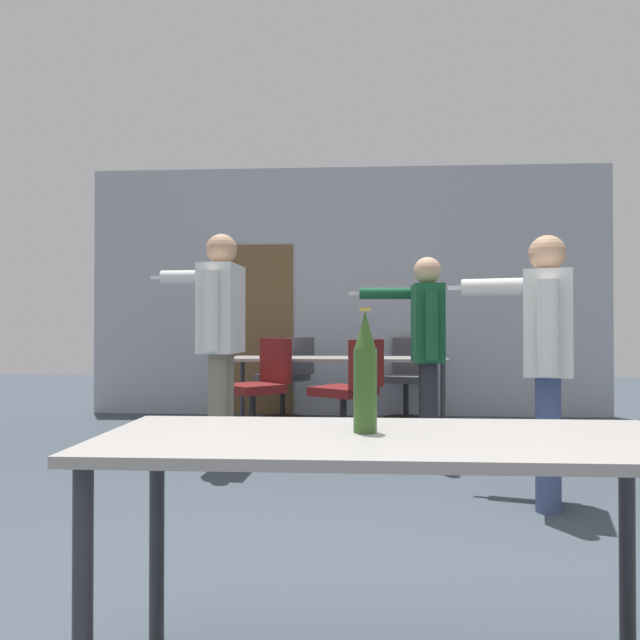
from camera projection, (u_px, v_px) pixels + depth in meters
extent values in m
cube|color=#A3A8B2|center=(347.00, 291.00, 7.51)|extent=(6.22, 0.10, 2.98)
cube|color=brown|center=(256.00, 330.00, 7.52)|extent=(0.90, 0.02, 2.05)
cube|color=gray|center=(391.00, 441.00, 1.77)|extent=(1.66, 0.68, 0.03)
cylinder|color=#2D2D33|center=(83.00, 610.00, 1.53)|extent=(0.05, 0.05, 0.72)
cylinder|color=#2D2D33|center=(157.00, 534.00, 2.09)|extent=(0.05, 0.05, 0.72)
cylinder|color=#2D2D33|center=(627.00, 544.00, 2.00)|extent=(0.05, 0.05, 0.72)
cube|color=gray|center=(337.00, 359.00, 6.35)|extent=(2.18, 0.68, 0.03)
cylinder|color=#2D2D33|center=(232.00, 398.00, 6.13)|extent=(0.05, 0.05, 0.72)
cylinder|color=#2D2D33|center=(443.00, 399.00, 6.00)|extent=(0.05, 0.05, 0.72)
cylinder|color=#2D2D33|center=(242.00, 392.00, 6.69)|extent=(0.05, 0.05, 0.72)
cylinder|color=#2D2D33|center=(436.00, 393.00, 6.56)|extent=(0.05, 0.05, 0.72)
cylinder|color=#28282D|center=(429.00, 413.00, 4.80)|extent=(0.12, 0.12, 0.78)
cylinder|color=#28282D|center=(426.00, 410.00, 4.97)|extent=(0.12, 0.12, 0.78)
cube|color=#195633|center=(428.00, 323.00, 4.90)|extent=(0.23, 0.40, 0.61)
sphere|color=#DBAD89|center=(427.00, 271.00, 4.90)|extent=(0.22, 0.22, 0.22)
cylinder|color=#195633|center=(432.00, 325.00, 4.65)|extent=(0.10, 0.10, 0.53)
cylinder|color=#195633|center=(391.00, 293.00, 5.16)|extent=(0.53, 0.11, 0.10)
cube|color=white|center=(356.00, 293.00, 5.17)|extent=(0.12, 0.04, 0.03)
cylinder|color=#3D4C75|center=(548.00, 444.00, 3.55)|extent=(0.14, 0.14, 0.77)
cylinder|color=#3D4C75|center=(548.00, 438.00, 3.73)|extent=(0.14, 0.14, 0.77)
cube|color=silver|center=(548.00, 323.00, 3.65)|extent=(0.38, 0.52, 0.61)
sphere|color=tan|center=(547.00, 253.00, 3.66)|extent=(0.21, 0.21, 0.21)
cylinder|color=silver|center=(548.00, 328.00, 3.38)|extent=(0.11, 0.11, 0.53)
cylinder|color=silver|center=(504.00, 287.00, 4.01)|extent=(0.54, 0.25, 0.11)
cube|color=white|center=(457.00, 288.00, 4.11)|extent=(0.13, 0.07, 0.03)
cylinder|color=slate|center=(218.00, 411.00, 4.65)|extent=(0.15, 0.15, 0.86)
cylinder|color=slate|center=(225.00, 407.00, 4.85)|extent=(0.15, 0.15, 0.86)
cube|color=silver|center=(221.00, 309.00, 4.76)|extent=(0.29, 0.48, 0.67)
sphere|color=tan|center=(221.00, 249.00, 4.76)|extent=(0.24, 0.24, 0.24)
cylinder|color=silver|center=(210.00, 311.00, 4.47)|extent=(0.11, 0.11, 0.58)
cylinder|color=silver|center=(196.00, 277.00, 5.08)|extent=(0.59, 0.14, 0.11)
cube|color=white|center=(158.00, 277.00, 5.12)|extent=(0.12, 0.04, 0.03)
cylinder|color=black|center=(252.00, 440.00, 5.74)|extent=(0.52, 0.52, 0.03)
cylinder|color=black|center=(252.00, 415.00, 5.74)|extent=(0.06, 0.06, 0.42)
cube|color=maroon|center=(252.00, 388.00, 5.74)|extent=(0.65, 0.65, 0.08)
cube|color=maroon|center=(275.00, 360.00, 5.91)|extent=(0.35, 0.36, 0.42)
cylinder|color=black|center=(282.00, 418.00, 7.09)|extent=(0.52, 0.52, 0.03)
cylinder|color=black|center=(282.00, 399.00, 7.09)|extent=(0.06, 0.06, 0.41)
cube|color=#4C4C51|center=(283.00, 377.00, 7.09)|extent=(0.63, 0.63, 0.08)
cube|color=#4C4C51|center=(301.00, 356.00, 6.95)|extent=(0.27, 0.41, 0.42)
cylinder|color=black|center=(406.00, 419.00, 7.05)|extent=(0.52, 0.52, 0.03)
cylinder|color=black|center=(406.00, 400.00, 7.06)|extent=(0.06, 0.06, 0.40)
cube|color=#4C4C51|center=(406.00, 379.00, 7.06)|extent=(0.58, 0.58, 0.08)
cube|color=#4C4C51|center=(411.00, 356.00, 7.30)|extent=(0.43, 0.20, 0.42)
cylinder|color=black|center=(343.00, 445.00, 5.50)|extent=(0.52, 0.52, 0.03)
cylinder|color=black|center=(343.00, 419.00, 5.51)|extent=(0.06, 0.06, 0.42)
cube|color=maroon|center=(343.00, 391.00, 5.51)|extent=(0.64, 0.64, 0.08)
cube|color=maroon|center=(367.00, 364.00, 5.34)|extent=(0.31, 0.39, 0.42)
cylinder|color=#2D511E|center=(365.00, 390.00, 1.82)|extent=(0.07, 0.07, 0.25)
cone|color=#2D511E|center=(365.00, 330.00, 1.82)|extent=(0.06, 0.06, 0.11)
cylinder|color=gold|center=(365.00, 309.00, 1.82)|extent=(0.03, 0.03, 0.01)
cylinder|color=#E05123|center=(282.00, 352.00, 6.34)|extent=(0.09, 0.09, 0.12)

